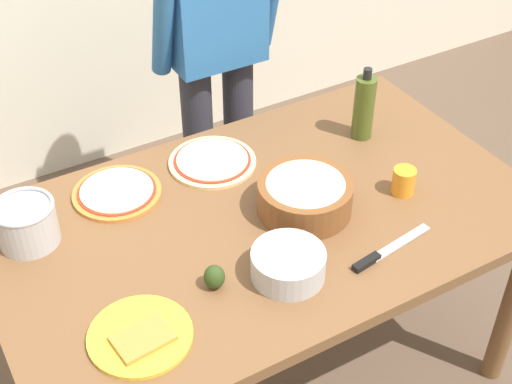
{
  "coord_description": "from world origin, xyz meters",
  "views": [
    {
      "loc": [
        -0.83,
        -1.39,
        2.14
      ],
      "look_at": [
        0.0,
        0.05,
        0.81
      ],
      "focal_mm": 50.67,
      "sensor_mm": 36.0,
      "label": 1
    }
  ],
  "objects_px": {
    "dining_table": "(264,237)",
    "plate_with_slice": "(141,336)",
    "chef_knife": "(383,253)",
    "steel_pot": "(26,223)",
    "pizza_raw_on_board": "(212,161)",
    "person_cook": "(215,38)",
    "mixing_bowl_steel": "(288,264)",
    "pizza_cooked_on_tray": "(117,192)",
    "popcorn_bowl": "(305,194)",
    "olive_oil_bottle": "(364,107)",
    "cup_orange": "(404,181)",
    "avocado": "(214,277)"
  },
  "relations": [
    {
      "from": "dining_table",
      "to": "plate_with_slice",
      "type": "bearing_deg",
      "value": -153.32
    },
    {
      "from": "dining_table",
      "to": "chef_knife",
      "type": "xyz_separation_m",
      "value": [
        0.2,
        -0.31,
        0.1
      ]
    },
    {
      "from": "dining_table",
      "to": "chef_knife",
      "type": "height_order",
      "value": "chef_knife"
    },
    {
      "from": "steel_pot",
      "to": "pizza_raw_on_board",
      "type": "bearing_deg",
      "value": 6.35
    },
    {
      "from": "person_cook",
      "to": "mixing_bowl_steel",
      "type": "xyz_separation_m",
      "value": [
        -0.31,
        -1.0,
        -0.14
      ]
    },
    {
      "from": "pizza_cooked_on_tray",
      "to": "mixing_bowl_steel",
      "type": "xyz_separation_m",
      "value": [
        0.27,
        -0.55,
        0.03
      ]
    },
    {
      "from": "popcorn_bowl",
      "to": "olive_oil_bottle",
      "type": "height_order",
      "value": "olive_oil_bottle"
    },
    {
      "from": "olive_oil_bottle",
      "to": "cup_orange",
      "type": "height_order",
      "value": "olive_oil_bottle"
    },
    {
      "from": "mixing_bowl_steel",
      "to": "olive_oil_bottle",
      "type": "bearing_deg",
      "value": 37.8
    },
    {
      "from": "plate_with_slice",
      "to": "mixing_bowl_steel",
      "type": "xyz_separation_m",
      "value": [
        0.43,
        0.0,
        0.03
      ]
    },
    {
      "from": "dining_table",
      "to": "olive_oil_bottle",
      "type": "distance_m",
      "value": 0.57
    },
    {
      "from": "popcorn_bowl",
      "to": "person_cook",
      "type": "bearing_deg",
      "value": 81.18
    },
    {
      "from": "plate_with_slice",
      "to": "mixing_bowl_steel",
      "type": "distance_m",
      "value": 0.43
    },
    {
      "from": "dining_table",
      "to": "steel_pot",
      "type": "xyz_separation_m",
      "value": [
        -0.63,
        0.23,
        0.16
      ]
    },
    {
      "from": "pizza_raw_on_board",
      "to": "mixing_bowl_steel",
      "type": "relative_size",
      "value": 1.41
    },
    {
      "from": "plate_with_slice",
      "to": "popcorn_bowl",
      "type": "distance_m",
      "value": 0.65
    },
    {
      "from": "pizza_cooked_on_tray",
      "to": "chef_knife",
      "type": "bearing_deg",
      "value": -48.76
    },
    {
      "from": "chef_knife",
      "to": "cup_orange",
      "type": "bearing_deg",
      "value": 40.7
    },
    {
      "from": "pizza_raw_on_board",
      "to": "cup_orange",
      "type": "xyz_separation_m",
      "value": [
        0.44,
        -0.42,
        0.03
      ]
    },
    {
      "from": "chef_knife",
      "to": "popcorn_bowl",
      "type": "bearing_deg",
      "value": 107.17
    },
    {
      "from": "person_cook",
      "to": "mixing_bowl_steel",
      "type": "bearing_deg",
      "value": -107.13
    },
    {
      "from": "popcorn_bowl",
      "to": "chef_knife",
      "type": "xyz_separation_m",
      "value": [
        0.08,
        -0.27,
        -0.05
      ]
    },
    {
      "from": "pizza_cooked_on_tray",
      "to": "olive_oil_bottle",
      "type": "distance_m",
      "value": 0.85
    },
    {
      "from": "plate_with_slice",
      "to": "olive_oil_bottle",
      "type": "xyz_separation_m",
      "value": [
        0.99,
        0.44,
        0.11
      ]
    },
    {
      "from": "person_cook",
      "to": "pizza_cooked_on_tray",
      "type": "height_order",
      "value": "person_cook"
    },
    {
      "from": "dining_table",
      "to": "avocado",
      "type": "xyz_separation_m",
      "value": [
        -0.26,
        -0.19,
        0.13
      ]
    },
    {
      "from": "mixing_bowl_steel",
      "to": "steel_pot",
      "type": "height_order",
      "value": "steel_pot"
    },
    {
      "from": "pizza_cooked_on_tray",
      "to": "avocado",
      "type": "xyz_separation_m",
      "value": [
        0.08,
        -0.49,
        0.03
      ]
    },
    {
      "from": "popcorn_bowl",
      "to": "chef_knife",
      "type": "distance_m",
      "value": 0.29
    },
    {
      "from": "dining_table",
      "to": "person_cook",
      "type": "height_order",
      "value": "person_cook"
    },
    {
      "from": "plate_with_slice",
      "to": "popcorn_bowl",
      "type": "height_order",
      "value": "popcorn_bowl"
    },
    {
      "from": "plate_with_slice",
      "to": "steel_pot",
      "type": "relative_size",
      "value": 1.5
    },
    {
      "from": "dining_table",
      "to": "olive_oil_bottle",
      "type": "relative_size",
      "value": 6.25
    },
    {
      "from": "pizza_raw_on_board",
      "to": "olive_oil_bottle",
      "type": "xyz_separation_m",
      "value": [
        0.51,
        -0.11,
        0.1
      ]
    },
    {
      "from": "dining_table",
      "to": "pizza_raw_on_board",
      "type": "xyz_separation_m",
      "value": [
        -0.02,
        0.3,
        0.1
      ]
    },
    {
      "from": "pizza_cooked_on_tray",
      "to": "plate_with_slice",
      "type": "bearing_deg",
      "value": -105.69
    },
    {
      "from": "popcorn_bowl",
      "to": "avocado",
      "type": "distance_m",
      "value": 0.4
    },
    {
      "from": "cup_orange",
      "to": "avocado",
      "type": "distance_m",
      "value": 0.68
    },
    {
      "from": "pizza_cooked_on_tray",
      "to": "cup_orange",
      "type": "xyz_separation_m",
      "value": [
        0.76,
        -0.42,
        0.03
      ]
    },
    {
      "from": "steel_pot",
      "to": "plate_with_slice",
      "type": "bearing_deg",
      "value": -74.66
    },
    {
      "from": "person_cook",
      "to": "pizza_cooked_on_tray",
      "type": "relative_size",
      "value": 5.98
    },
    {
      "from": "pizza_cooked_on_tray",
      "to": "cup_orange",
      "type": "relative_size",
      "value": 3.19
    },
    {
      "from": "mixing_bowl_steel",
      "to": "cup_orange",
      "type": "distance_m",
      "value": 0.51
    },
    {
      "from": "plate_with_slice",
      "to": "person_cook",
      "type": "bearing_deg",
      "value": 53.89
    },
    {
      "from": "plate_with_slice",
      "to": "avocado",
      "type": "bearing_deg",
      "value": 15.28
    },
    {
      "from": "popcorn_bowl",
      "to": "olive_oil_bottle",
      "type": "bearing_deg",
      "value": 31.46
    },
    {
      "from": "olive_oil_bottle",
      "to": "person_cook",
      "type": "bearing_deg",
      "value": 114.2
    },
    {
      "from": "mixing_bowl_steel",
      "to": "steel_pot",
      "type": "xyz_separation_m",
      "value": [
        -0.56,
        0.48,
        0.03
      ]
    },
    {
      "from": "dining_table",
      "to": "chef_knife",
      "type": "relative_size",
      "value": 5.51
    },
    {
      "from": "pizza_raw_on_board",
      "to": "plate_with_slice",
      "type": "relative_size",
      "value": 1.08
    }
  ]
}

